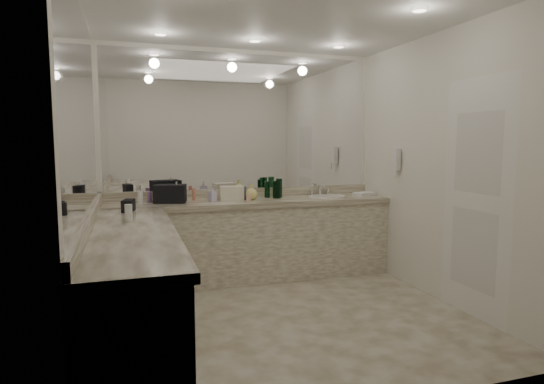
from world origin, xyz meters
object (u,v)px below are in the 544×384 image
object	(u,v)px
sink	(327,197)
soap_bottle_a	(177,192)
soap_bottle_b	(213,194)
soap_bottle_c	(251,192)
black_toiletry_bag	(170,194)
hand_towel	(364,194)
wall_phone	(396,160)
cream_cosmetic_case	(232,193)

from	to	relation	value
sink	soap_bottle_a	distance (m)	1.76
soap_bottle_b	soap_bottle_c	size ratio (longest dim) A/B	0.92
black_toiletry_bag	soap_bottle_b	size ratio (longest dim) A/B	1.99
sink	soap_bottle_b	size ratio (longest dim) A/B	2.66
hand_towel	soap_bottle_b	size ratio (longest dim) A/B	1.46
wall_phone	soap_bottle_b	size ratio (longest dim) A/B	1.45
black_toiletry_bag	soap_bottle_b	world-z (taller)	black_toiletry_bag
soap_bottle_a	black_toiletry_bag	bearing A→B (deg)	171.35
sink	black_toiletry_bag	xyz separation A→B (m)	(-1.82, 0.00, 0.10)
black_toiletry_bag	cream_cosmetic_case	bearing A→B (deg)	6.01
sink	wall_phone	xyz separation A→B (m)	(0.61, -0.50, 0.46)
wall_phone	black_toiletry_bag	xyz separation A→B (m)	(-2.43, 0.50, -0.36)
cream_cosmetic_case	soap_bottle_c	distance (m)	0.22
sink	cream_cosmetic_case	bearing A→B (deg)	176.32
wall_phone	soap_bottle_a	xyz separation A→B (m)	(-2.36, 0.49, -0.34)
soap_bottle_b	soap_bottle_c	world-z (taller)	soap_bottle_c
sink	soap_bottle_a	xyz separation A→B (m)	(-1.76, -0.01, 0.12)
black_toiletry_bag	wall_phone	bearing A→B (deg)	-11.65
soap_bottle_a	soap_bottle_b	bearing A→B (deg)	-0.52
cream_cosmetic_case	hand_towel	bearing A→B (deg)	3.99
wall_phone	soap_bottle_a	bearing A→B (deg)	168.26
cream_cosmetic_case	soap_bottle_b	size ratio (longest dim) A/B	1.57
black_toiletry_bag	hand_towel	size ratio (longest dim) A/B	1.36
soap_bottle_a	soap_bottle_c	distance (m)	0.83
wall_phone	cream_cosmetic_case	size ratio (longest dim) A/B	0.92
wall_phone	sink	bearing A→B (deg)	140.43
soap_bottle_a	soap_bottle_c	world-z (taller)	soap_bottle_a
soap_bottle_b	wall_phone	bearing A→B (deg)	-13.84
sink	hand_towel	bearing A→B (deg)	-5.11
soap_bottle_a	soap_bottle_c	size ratio (longest dim) A/B	1.24
sink	soap_bottle_c	size ratio (longest dim) A/B	2.44
cream_cosmetic_case	sink	bearing A→B (deg)	4.41
wall_phone	soap_bottle_b	distance (m)	2.07
black_toiletry_bag	soap_bottle_b	distance (m)	0.45
soap_bottle_c	cream_cosmetic_case	bearing A→B (deg)	159.01
hand_towel	soap_bottle_a	distance (m)	2.23
black_toiletry_bag	hand_towel	world-z (taller)	black_toiletry_bag
wall_phone	soap_bottle_c	distance (m)	1.65
cream_cosmetic_case	soap_bottle_a	bearing A→B (deg)	-164.30
sink	wall_phone	world-z (taller)	wall_phone
soap_bottle_c	black_toiletry_bag	bearing A→B (deg)	179.56
sink	soap_bottle_c	world-z (taller)	soap_bottle_c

